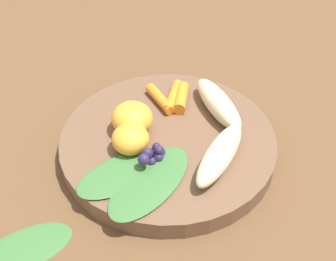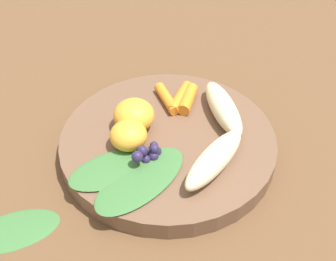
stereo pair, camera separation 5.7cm
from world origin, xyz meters
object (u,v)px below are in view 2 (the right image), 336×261
bowl (168,143)px  kale_leaf_stray (12,230)px  banana_peeled_left (223,108)px  orange_segment_near (129,135)px  banana_peeled_right (214,159)px

bowl → kale_leaf_stray: size_ratio=2.65×
bowl → banana_peeled_left: size_ratio=2.45×
orange_segment_near → kale_leaf_stray: 0.18m
banana_peeled_left → kale_leaf_stray: bearing=109.6°
banana_peeled_left → orange_segment_near: size_ratio=2.45×
banana_peeled_left → kale_leaf_stray: size_ratio=1.08×
bowl → banana_peeled_left: 0.09m
kale_leaf_stray → banana_peeled_left: bearing=-166.3°
banana_peeled_left → banana_peeled_right: (-0.02, 0.10, 0.00)m
banana_peeled_left → kale_leaf_stray: (0.17, 0.26, -0.04)m
bowl → banana_peeled_right: banana_peeled_right is taller
banana_peeled_left → kale_leaf_stray: banana_peeled_left is taller
banana_peeled_right → banana_peeled_left: bearing=24.6°
banana_peeled_left → banana_peeled_right: size_ratio=1.00×
kale_leaf_stray → banana_peeled_right: bearing=177.2°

